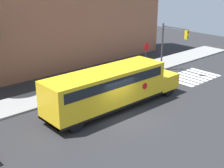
# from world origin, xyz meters

# --- Properties ---
(ground_plane) EXTENTS (60.00, 60.00, 0.00)m
(ground_plane) POSITION_xyz_m (0.00, 0.00, 0.00)
(ground_plane) COLOR #28282B
(sidewalk_strip) EXTENTS (44.00, 3.00, 0.15)m
(sidewalk_strip) POSITION_xyz_m (0.00, 6.50, 0.07)
(sidewalk_strip) COLOR gray
(sidewalk_strip) RESTS_ON ground
(building_backdrop) EXTENTS (32.00, 4.00, 11.32)m
(building_backdrop) POSITION_xyz_m (0.00, 13.00, 5.66)
(building_backdrop) COLOR #935B42
(building_backdrop) RESTS_ON ground
(crosswalk_stripes) EXTENTS (4.70, 3.20, 0.01)m
(crosswalk_stripes) POSITION_xyz_m (10.64, 2.00, 0.00)
(crosswalk_stripes) COLOR white
(crosswalk_stripes) RESTS_ON ground
(school_bus) EXTENTS (11.05, 2.57, 2.90)m
(school_bus) POSITION_xyz_m (0.30, 1.64, 1.67)
(school_bus) COLOR yellow
(school_bus) RESTS_ON ground
(stop_sign) EXTENTS (0.71, 0.10, 2.89)m
(stop_sign) POSITION_xyz_m (8.31, 5.68, 1.91)
(stop_sign) COLOR #38383A
(stop_sign) RESTS_ON ground
(traffic_light) EXTENTS (0.28, 2.91, 4.59)m
(traffic_light) POSITION_xyz_m (10.03, 4.20, 3.05)
(traffic_light) COLOR #38383A
(traffic_light) RESTS_ON ground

